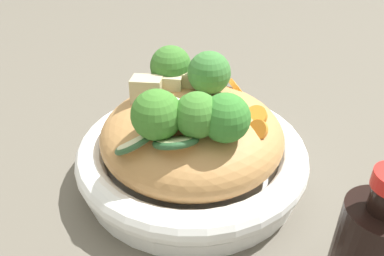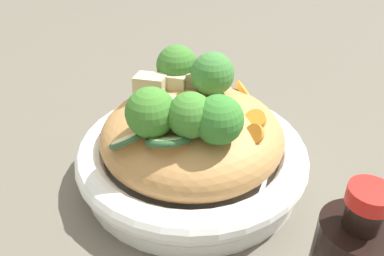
% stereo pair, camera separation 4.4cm
% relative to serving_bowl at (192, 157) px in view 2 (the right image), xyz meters
% --- Properties ---
extents(ground_plane, '(3.00, 3.00, 0.00)m').
position_rel_serving_bowl_xyz_m(ground_plane, '(0.00, 0.00, -0.03)').
color(ground_plane, '#5D574C').
extents(serving_bowl, '(0.27, 0.27, 0.05)m').
position_rel_serving_bowl_xyz_m(serving_bowl, '(0.00, 0.00, 0.00)').
color(serving_bowl, white).
rests_on(serving_bowl, ground_plane).
extents(noodle_heap, '(0.21, 0.21, 0.09)m').
position_rel_serving_bowl_xyz_m(noodle_heap, '(0.00, -0.00, 0.03)').
color(noodle_heap, '#B9844C').
rests_on(noodle_heap, serving_bowl).
extents(broccoli_florets, '(0.19, 0.17, 0.07)m').
position_rel_serving_bowl_xyz_m(broccoli_florets, '(-0.01, 0.01, 0.09)').
color(broccoli_florets, '#94B375').
rests_on(broccoli_florets, serving_bowl).
extents(carrot_coins, '(0.12, 0.16, 0.04)m').
position_rel_serving_bowl_xyz_m(carrot_coins, '(-0.03, -0.03, 0.07)').
color(carrot_coins, orange).
rests_on(carrot_coins, serving_bowl).
extents(zucchini_slices, '(0.10, 0.11, 0.04)m').
position_rel_serving_bowl_xyz_m(zucchini_slices, '(-0.02, 0.06, 0.07)').
color(zucchini_slices, beige).
rests_on(zucchini_slices, serving_bowl).
extents(chicken_chunks, '(0.05, 0.10, 0.03)m').
position_rel_serving_bowl_xyz_m(chicken_chunks, '(0.05, -0.00, 0.08)').
color(chicken_chunks, '#C6B58C').
rests_on(chicken_chunks, serving_bowl).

